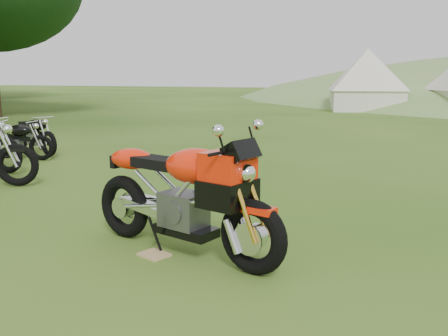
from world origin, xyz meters
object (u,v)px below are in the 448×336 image
at_px(sport_motorcycle, 182,187).
at_px(vintage_moto_d, 33,134).
at_px(vintage_moto_b, 14,139).
at_px(tent_left, 367,81).
at_px(plywood_board, 154,255).

bearing_deg(sport_motorcycle, vintage_moto_d, 158.89).
xyz_separation_m(vintage_moto_b, tent_left, (5.43, 17.48, 0.99)).
xyz_separation_m(vintage_moto_b, vintage_moto_d, (-0.20, 0.80, 0.02)).
relative_size(vintage_moto_d, tent_left, 0.53).
distance_m(vintage_moto_d, tent_left, 17.62).
xyz_separation_m(vintage_moto_d, tent_left, (5.62, 16.67, 0.96)).
height_order(plywood_board, vintage_moto_b, vintage_moto_b).
bearing_deg(tent_left, sport_motorcycle, -101.68).
relative_size(vintage_moto_b, vintage_moto_d, 0.95).
xyz_separation_m(sport_motorcycle, vintage_moto_b, (-5.59, 3.72, -0.24)).
bearing_deg(vintage_moto_d, vintage_moto_b, -56.64).
relative_size(plywood_board, vintage_moto_b, 0.17).
height_order(plywood_board, tent_left, tent_left).
bearing_deg(sport_motorcycle, vintage_moto_b, 163.26).
bearing_deg(plywood_board, vintage_moto_b, 144.09).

